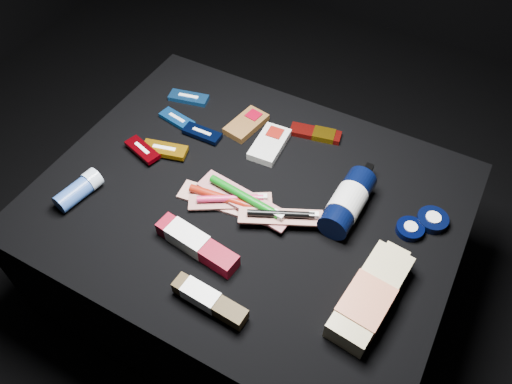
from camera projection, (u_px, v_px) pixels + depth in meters
The scene contains 21 objects.
ground at pixel (250, 281), 1.50m from camera, with size 3.00×3.00×0.00m, color black.
cloth_table at pixel (249, 244), 1.35m from camera, with size 0.98×0.78×0.40m, color black.
luna_bar_0 at pixel (189, 98), 1.42m from camera, with size 0.12×0.07×0.01m.
luna_bar_1 at pixel (177, 119), 1.36m from camera, with size 0.11×0.06×0.01m.
luna_bar_2 at pixel (202, 133), 1.32m from camera, with size 0.10×0.04×0.01m.
luna_bar_3 at pixel (164, 150), 1.28m from camera, with size 0.12×0.07×0.02m.
luna_bar_4 at pixel (142, 150), 1.27m from camera, with size 0.11×0.07×0.01m.
clif_bar_0 at pixel (247, 123), 1.34m from camera, with size 0.08×0.13×0.02m.
clif_bar_1 at pixel (270, 143), 1.30m from camera, with size 0.08×0.14×0.02m.
power_bar at pixel (318, 134), 1.32m from camera, with size 0.14×0.07×0.02m.
lotion_bottle at pixel (348, 202), 1.14m from camera, with size 0.08×0.23×0.07m.
cream_tin_upper at pixel (432, 220), 1.14m from camera, with size 0.07×0.07×0.02m.
cream_tin_lower at pixel (410, 229), 1.13m from camera, with size 0.06×0.06×0.02m.
bodywash_bottle at pixel (369, 298), 1.00m from camera, with size 0.11×0.25×0.05m.
deodorant_stick at pixel (79, 190), 1.18m from camera, with size 0.07×0.12×0.05m.
toothbrush_pack_0 at pixel (229, 202), 1.17m from camera, with size 0.25×0.09×0.03m.
toothbrush_pack_1 at pixel (231, 200), 1.17m from camera, with size 0.19×0.14×0.02m.
toothbrush_pack_2 at pixel (246, 199), 1.16m from camera, with size 0.25×0.09×0.03m.
toothbrush_pack_3 at pixel (282, 216), 1.12m from camera, with size 0.19×0.12×0.02m.
toothpaste_carton_red at pixel (194, 243), 1.09m from camera, with size 0.21×0.07×0.04m.
toothpaste_carton_green at pixel (207, 299), 1.00m from camera, with size 0.17×0.05×0.03m.
Camera 1 is at (0.37, -0.65, 1.33)m, focal length 35.00 mm.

